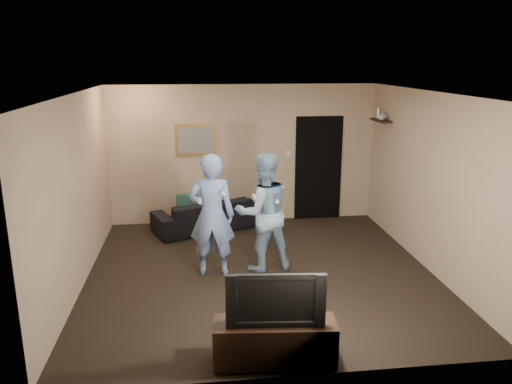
{
  "coord_description": "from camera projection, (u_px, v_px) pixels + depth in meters",
  "views": [
    {
      "loc": [
        -0.89,
        -6.73,
        3.05
      ],
      "look_at": [
        -0.03,
        0.3,
        1.15
      ],
      "focal_mm": 35.0,
      "sensor_mm": 36.0,
      "label": 1
    }
  ],
  "objects": [
    {
      "name": "light_switch",
      "position": [
        288.0,
        154.0,
        9.48
      ],
      "size": [
        0.08,
        0.02,
        0.12
      ],
      "primitive_type": "cube",
      "color": "silver",
      "rests_on": "wall_back"
    },
    {
      "name": "throw_pillow",
      "position": [
        188.0,
        205.0,
        9.06
      ],
      "size": [
        0.41,
        0.17,
        0.4
      ],
      "primitive_type": "cube",
      "rotation": [
        0.0,
        0.0,
        -0.12
      ],
      "color": "#164439",
      "rests_on": "sofa"
    },
    {
      "name": "ground",
      "position": [
        260.0,
        272.0,
        7.35
      ],
      "size": [
        5.0,
        5.0,
        0.0
      ],
      "primitive_type": "plane",
      "color": "black",
      "rests_on": "ground"
    },
    {
      "name": "wii_player_right",
      "position": [
        263.0,
        212.0,
        7.27
      ],
      "size": [
        0.96,
        0.81,
        1.76
      ],
      "color": "#85A7C1",
      "rests_on": "ground"
    },
    {
      "name": "shelf_figurine",
      "position": [
        378.0,
        113.0,
        8.95
      ],
      "size": [
        0.06,
        0.06,
        0.18
      ],
      "primitive_type": "cylinder",
      "color": "silver",
      "rests_on": "wall_shelf"
    },
    {
      "name": "wall_front",
      "position": [
        296.0,
        254.0,
        4.61
      ],
      "size": [
        5.0,
        0.04,
        2.6
      ],
      "primitive_type": "cube",
      "color": "tan",
      "rests_on": "ground"
    },
    {
      "name": "wall_right",
      "position": [
        430.0,
        182.0,
        7.3
      ],
      "size": [
        0.04,
        5.0,
        2.6
      ],
      "primitive_type": "cube",
      "color": "tan",
      "rests_on": "ground"
    },
    {
      "name": "wii_player_left",
      "position": [
        212.0,
        215.0,
        7.08
      ],
      "size": [
        0.7,
        0.54,
        1.79
      ],
      "color": "#7797CF",
      "rests_on": "ground"
    },
    {
      "name": "shelf_vase",
      "position": [
        382.0,
        116.0,
        8.77
      ],
      "size": [
        0.16,
        0.16,
        0.15
      ],
      "primitive_type": "imported",
      "rotation": [
        0.0,
        0.0,
        -0.14
      ],
      "color": "#BBBCC1",
      "rests_on": "wall_shelf"
    },
    {
      "name": "sofa",
      "position": [
        207.0,
        214.0,
        9.16
      ],
      "size": [
        2.09,
        1.43,
        0.57
      ],
      "primitive_type": "imported",
      "rotation": [
        0.0,
        0.0,
        3.52
      ],
      "color": "black",
      "rests_on": "ground"
    },
    {
      "name": "tv_console",
      "position": [
        275.0,
        342.0,
        5.09
      ],
      "size": [
        1.28,
        0.51,
        0.44
      ],
      "primitive_type": "cube",
      "rotation": [
        0.0,
        0.0,
        -0.09
      ],
      "color": "black",
      "rests_on": "ground"
    },
    {
      "name": "television",
      "position": [
        275.0,
        297.0,
        4.96
      ],
      "size": [
        0.99,
        0.22,
        0.57
      ],
      "primitive_type": "imported",
      "rotation": [
        0.0,
        0.0,
        -0.09
      ],
      "color": "black",
      "rests_on": "tv_console"
    },
    {
      "name": "ceiling",
      "position": [
        261.0,
        93.0,
        6.67
      ],
      "size": [
        5.0,
        5.0,
        0.04
      ],
      "primitive_type": "cube",
      "color": "silver",
      "rests_on": "wall_back"
    },
    {
      "name": "wall_back",
      "position": [
        243.0,
        154.0,
        9.41
      ],
      "size": [
        5.0,
        0.04,
        2.6
      ],
      "primitive_type": "cube",
      "color": "tan",
      "rests_on": "ground"
    },
    {
      "name": "painting_canvas",
      "position": [
        195.0,
        140.0,
        9.17
      ],
      "size": [
        0.62,
        0.01,
        0.47
      ],
      "primitive_type": "cube",
      "color": "slate",
      "rests_on": "painting_frame"
    },
    {
      "name": "wall_left",
      "position": [
        77.0,
        193.0,
        6.72
      ],
      "size": [
        0.04,
        5.0,
        2.6
      ],
      "primitive_type": "cube",
      "color": "tan",
      "rests_on": "ground"
    },
    {
      "name": "painting_frame",
      "position": [
        195.0,
        140.0,
        9.2
      ],
      "size": [
        0.72,
        0.05,
        0.57
      ],
      "primitive_type": "cube",
      "color": "olive",
      "rests_on": "wall_back"
    },
    {
      "name": "doorway",
      "position": [
        318.0,
        168.0,
        9.63
      ],
      "size": [
        0.9,
        0.06,
        2.0
      ],
      "primitive_type": "cube",
      "color": "black",
      "rests_on": "ground"
    },
    {
      "name": "wall_shelf",
      "position": [
        381.0,
        120.0,
        8.84
      ],
      "size": [
        0.2,
        0.6,
        0.03
      ],
      "primitive_type": "cube",
      "color": "black",
      "rests_on": "wall_right"
    }
  ]
}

